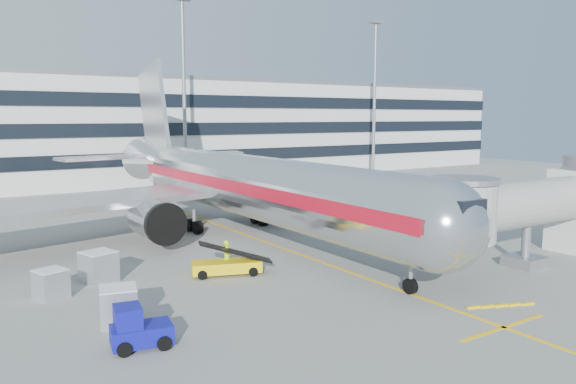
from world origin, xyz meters
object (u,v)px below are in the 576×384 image
cargo_container_right (99,267)px  cargo_container_left (51,284)px  ramp_worker (227,257)px  main_jet (240,183)px  belt_loader (226,265)px  cargo_container_front (119,305)px  baggage_tug (137,329)px

cargo_container_right → cargo_container_left: bearing=-151.3°
cargo_container_left → ramp_worker: 10.33m
main_jet → ramp_worker: main_jet is taller
main_jet → ramp_worker: bearing=-122.3°
cargo_container_left → cargo_container_right: bearing=28.7°
main_jet → cargo_container_right: 16.25m
belt_loader → cargo_container_right: bearing=158.0°
cargo_container_right → cargo_container_front: (-1.05, -7.49, -0.03)m
cargo_container_right → baggage_tug: bearing=-96.5°
baggage_tug → cargo_container_front: size_ratio=1.33×
baggage_tug → cargo_container_front: 3.26m
baggage_tug → ramp_worker: 11.95m
main_jet → ramp_worker: (-6.50, -10.28, -3.21)m
main_jet → cargo_container_right: main_jet is taller
belt_loader → baggage_tug: 11.44m
cargo_container_front → ramp_worker: (8.38, 5.08, 0.13)m
ramp_worker → cargo_container_front: bearing=-176.4°
cargo_container_right → ramp_worker: ramp_worker is taller
main_jet → belt_loader: (-6.79, -10.71, -3.62)m
baggage_tug → cargo_container_left: bearing=100.9°
ramp_worker → belt_loader: bearing=-151.7°
main_jet → belt_loader: size_ratio=11.10×
belt_loader → cargo_container_front: 9.33m
main_jet → cargo_container_front: bearing=-134.1°
main_jet → belt_loader: main_jet is taller
cargo_container_left → cargo_container_front: cargo_container_front is taller
belt_loader → ramp_worker: belt_loader is taller
cargo_container_front → ramp_worker: ramp_worker is taller
baggage_tug → cargo_container_right: size_ratio=1.26×
baggage_tug → cargo_container_right: 10.82m
main_jet → cargo_container_front: main_jet is taller
baggage_tug → cargo_container_right: baggage_tug is taller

